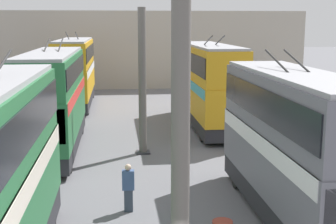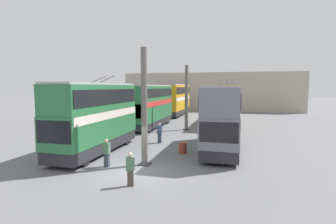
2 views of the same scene
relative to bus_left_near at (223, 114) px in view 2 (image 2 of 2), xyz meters
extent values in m
plane|color=slate|center=(-6.64, 4.50, -2.79)|extent=(240.00, 240.00, 0.00)
cube|color=#A8A093|center=(32.62, 4.50, 1.07)|extent=(0.50, 36.00, 7.72)
cylinder|color=#605B56|center=(-5.12, 4.50, 0.83)|extent=(0.39, 0.39, 7.25)
cube|color=#333338|center=(-5.12, 4.50, -2.75)|extent=(0.70, 0.70, 0.08)
cylinder|color=#605B56|center=(8.68, 4.50, 0.83)|extent=(0.39, 0.39, 7.25)
cube|color=#333338|center=(8.68, 4.50, -2.75)|extent=(0.70, 0.70, 0.08)
cylinder|color=black|center=(-3.32, -1.05, -2.34)|extent=(0.91, 0.30, 0.91)
cylinder|color=black|center=(-3.32, 1.05, -2.34)|extent=(0.91, 0.30, 0.91)
cylinder|color=black|center=(3.14, -1.05, -2.34)|extent=(0.91, 0.30, 0.91)
cylinder|color=black|center=(3.14, 1.05, -2.34)|extent=(0.91, 0.30, 0.91)
cube|color=#28282D|center=(0.01, 0.00, -2.17)|extent=(9.27, 2.45, 0.76)
cube|color=slate|center=(0.01, 0.00, -0.81)|extent=(9.46, 2.50, 1.95)
cube|color=white|center=(0.01, 0.00, -0.11)|extent=(9.18, 2.54, 0.55)
cube|color=slate|center=(0.01, 0.00, 1.08)|extent=(9.37, 2.43, 1.84)
cube|color=black|center=(0.01, 0.00, 1.18)|extent=(9.08, 2.51, 1.01)
cube|color=#9E9EA3|center=(0.01, 0.00, 2.07)|extent=(9.27, 2.25, 0.14)
cube|color=black|center=(-4.66, 0.00, -0.62)|extent=(0.12, 2.30, 1.25)
cylinder|color=#282828|center=(1.19, -0.35, 2.43)|extent=(2.35, 0.07, 0.65)
cylinder|color=#282828|center=(1.19, 0.35, 2.43)|extent=(2.35, 0.07, 0.65)
cylinder|color=black|center=(18.55, -1.05, -2.32)|extent=(0.95, 0.30, 0.95)
cylinder|color=black|center=(18.55, 1.05, -2.32)|extent=(0.95, 0.30, 0.95)
cylinder|color=black|center=(10.65, -1.05, -2.32)|extent=(0.95, 0.30, 0.95)
cylinder|color=black|center=(10.65, 1.05, -2.32)|extent=(0.95, 0.30, 0.95)
cube|color=#28282D|center=(14.50, 0.00, -2.15)|extent=(10.68, 2.45, 0.76)
cube|color=gold|center=(14.50, 0.00, -0.74)|extent=(10.90, 2.50, 2.05)
cube|color=teal|center=(14.50, 0.00, 0.00)|extent=(10.57, 2.54, 0.55)
cube|color=gold|center=(14.50, 0.00, 1.27)|extent=(10.79, 2.43, 1.99)
cube|color=black|center=(14.50, 0.00, 1.37)|extent=(10.47, 2.51, 1.09)
cube|color=#9E9EA3|center=(14.50, 0.00, 2.34)|extent=(10.68, 2.25, 0.14)
cube|color=black|center=(19.89, 0.00, -0.54)|extent=(0.12, 2.30, 1.31)
cylinder|color=#282828|center=(13.14, -0.35, 2.70)|extent=(2.35, 0.07, 0.65)
cylinder|color=#282828|center=(13.14, 0.35, 2.70)|extent=(2.35, 0.07, 0.65)
cylinder|color=black|center=(-6.38, 7.96, -2.29)|extent=(1.02, 0.30, 1.02)
cylinder|color=black|center=(-6.38, 10.06, -2.29)|extent=(1.02, 0.30, 1.02)
cylinder|color=black|center=(-0.12, 7.96, -2.29)|extent=(1.02, 0.30, 1.02)
cylinder|color=black|center=(-0.12, 10.06, -2.29)|extent=(1.02, 0.30, 1.02)
cube|color=#28282D|center=(-3.15, 9.01, -2.13)|extent=(9.08, 2.45, 0.78)
cube|color=#286B3D|center=(-3.15, 9.01, -0.69)|extent=(9.26, 2.50, 2.09)
cube|color=silver|center=(-3.15, 9.01, 0.08)|extent=(8.98, 2.54, 0.55)
cube|color=#286B3D|center=(-3.15, 9.01, 1.29)|extent=(9.17, 2.43, 1.87)
cube|color=black|center=(-3.15, 9.01, 1.38)|extent=(8.89, 2.51, 1.03)
cube|color=#9E9EA3|center=(-3.15, 9.01, 2.29)|extent=(9.08, 2.25, 0.14)
cube|color=black|center=(-7.72, 9.01, -0.48)|extent=(0.12, 2.30, 1.34)
cylinder|color=#282828|center=(-2.00, 8.66, 2.65)|extent=(2.35, 0.07, 0.65)
cylinder|color=#282828|center=(-2.00, 9.36, 2.65)|extent=(2.35, 0.07, 0.65)
cylinder|color=black|center=(5.86, 7.96, -2.33)|extent=(0.92, 0.30, 0.92)
cylinder|color=black|center=(5.86, 10.06, -2.33)|extent=(0.92, 0.30, 0.92)
cylinder|color=black|center=(13.32, 7.96, -2.33)|extent=(0.92, 0.30, 0.92)
cylinder|color=black|center=(13.32, 10.06, -2.33)|extent=(0.92, 0.30, 0.92)
cube|color=#28282D|center=(9.69, 9.01, -2.16)|extent=(10.25, 2.45, 0.76)
cube|color=#286B3D|center=(9.69, 9.01, -0.64)|extent=(10.46, 2.50, 2.28)
cube|color=red|center=(9.69, 9.01, 0.22)|extent=(10.14, 2.54, 0.55)
cube|color=#286B3D|center=(9.69, 9.01, 1.32)|extent=(10.35, 2.43, 1.65)
cube|color=black|center=(9.69, 9.01, 1.40)|extent=(10.04, 2.51, 0.91)
cube|color=#9E9EA3|center=(9.69, 9.01, 2.22)|extent=(10.25, 2.25, 0.14)
cube|color=black|center=(4.52, 9.01, -0.42)|extent=(0.12, 2.30, 1.46)
cylinder|color=#282828|center=(10.99, 8.66, 2.58)|extent=(2.35, 0.07, 0.65)
cylinder|color=#282828|center=(10.99, 9.36, 2.58)|extent=(2.35, 0.07, 0.65)
cylinder|color=black|center=(27.20, 7.96, -2.28)|extent=(1.03, 0.30, 1.03)
cylinder|color=black|center=(27.20, 10.06, -2.28)|extent=(1.03, 0.30, 1.03)
cylinder|color=black|center=(19.27, 7.96, -2.28)|extent=(1.03, 0.30, 1.03)
cylinder|color=black|center=(19.27, 10.06, -2.28)|extent=(1.03, 0.30, 1.03)
cube|color=#28282D|center=(23.14, 9.01, -2.12)|extent=(10.72, 2.45, 0.78)
cube|color=gold|center=(23.14, 9.01, -0.66)|extent=(10.94, 2.50, 2.14)
cube|color=white|center=(23.14, 9.01, 0.14)|extent=(10.61, 2.54, 0.55)
cube|color=gold|center=(23.14, 9.01, 1.37)|extent=(10.83, 2.43, 1.93)
cube|color=black|center=(23.14, 9.01, 1.47)|extent=(10.50, 2.51, 1.06)
cube|color=#9E9EA3|center=(23.14, 9.01, 2.41)|extent=(10.72, 2.25, 0.14)
cube|color=black|center=(28.54, 9.01, -0.45)|extent=(0.12, 2.30, 1.37)
cylinder|color=#282828|center=(21.77, 8.66, 2.77)|extent=(2.35, 0.07, 0.65)
cylinder|color=#282828|center=(21.77, 9.36, 2.77)|extent=(2.35, 0.07, 0.65)
cube|color=#384251|center=(-6.13, 6.59, -2.39)|extent=(0.25, 0.33, 0.80)
cube|color=#4C7051|center=(-6.13, 6.59, -1.65)|extent=(0.31, 0.45, 0.69)
sphere|color=tan|center=(-6.13, 6.59, -1.19)|extent=(0.23, 0.23, 0.23)
cube|color=#473D33|center=(-8.65, 3.97, -2.40)|extent=(0.31, 0.36, 0.79)
cube|color=#4C7051|center=(-8.65, 3.97, -1.67)|extent=(0.40, 0.48, 0.68)
sphere|color=beige|center=(-8.65, 3.97, -1.21)|extent=(0.22, 0.22, 0.22)
cube|color=#384251|center=(1.25, 5.44, -2.40)|extent=(0.22, 0.31, 0.79)
cube|color=#3D5684|center=(1.25, 5.44, -1.65)|extent=(0.26, 0.43, 0.69)
sphere|color=beige|center=(1.25, 5.44, -1.20)|extent=(0.22, 0.22, 0.22)
cylinder|color=#933828|center=(-1.73, 2.78, -2.39)|extent=(0.60, 0.60, 0.80)
cylinder|color=#933828|center=(-1.73, 2.78, -2.39)|extent=(0.63, 0.63, 0.04)
camera|label=1|loc=(-14.25, 5.77, 3.67)|focal=50.00mm
camera|label=2|loc=(-20.25, -1.03, 2.08)|focal=28.00mm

